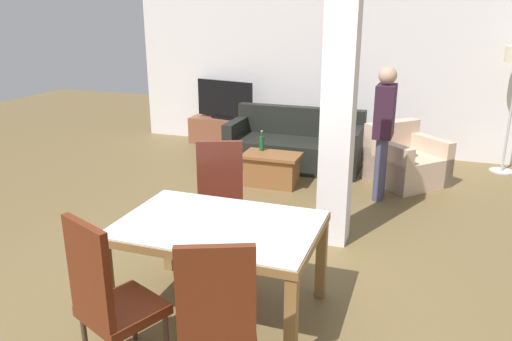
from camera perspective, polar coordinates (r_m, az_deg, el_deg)
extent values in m
plane|color=brown|center=(4.15, -4.07, -15.59)|extent=(18.00, 18.00, 0.00)
cube|color=silver|center=(8.40, 9.69, 11.33)|extent=(7.20, 0.06, 2.70)
cube|color=brown|center=(8.35, 9.13, 13.04)|extent=(0.44, 0.02, 0.36)
cube|color=#B26633|center=(8.33, 9.11, 13.04)|extent=(0.40, 0.01, 0.32)
cube|color=silver|center=(4.88, 9.43, 6.65)|extent=(0.30, 0.31, 2.70)
cube|color=olive|center=(3.41, -7.58, -9.72)|extent=(1.51, 0.06, 0.06)
cube|color=olive|center=(4.21, -1.70, -3.99)|extent=(1.51, 0.06, 0.06)
cube|color=olive|center=(4.12, -13.64, -5.01)|extent=(0.06, 0.91, 0.06)
cube|color=olive|center=(3.59, 6.46, -8.12)|extent=(0.06, 0.91, 0.06)
cube|color=silver|center=(3.78, -4.33, -6.06)|extent=(1.49, 1.01, 0.01)
cube|color=olive|center=(3.94, -16.66, -12.50)|extent=(0.08, 0.08, 0.69)
cube|color=olive|center=(3.40, 4.03, -17.04)|extent=(0.08, 0.08, 0.69)
cube|color=olive|center=(4.62, -10.00, -7.22)|extent=(0.08, 0.08, 0.69)
cube|color=olive|center=(4.17, 7.47, -10.01)|extent=(0.08, 0.08, 0.69)
cube|color=#582218|center=(4.73, -4.08, -5.33)|extent=(0.60, 0.60, 0.07)
cube|color=#582218|center=(4.79, -4.15, -0.40)|extent=(0.42, 0.21, 0.65)
cylinder|color=#462F23|center=(4.65, -1.67, -8.80)|extent=(0.04, 0.04, 0.39)
cylinder|color=#462F23|center=(4.66, -6.41, -8.87)|extent=(0.04, 0.04, 0.39)
cylinder|color=#462F23|center=(4.99, -1.80, -6.83)|extent=(0.04, 0.04, 0.39)
cylinder|color=#462F23|center=(5.00, -6.19, -6.90)|extent=(0.04, 0.04, 0.39)
cube|color=#582310|center=(3.18, -4.37, -18.00)|extent=(0.60, 0.60, 0.07)
cube|color=#582310|center=(2.81, -4.60, -14.51)|extent=(0.42, 0.21, 0.65)
cube|color=#5B2310|center=(3.48, -14.94, -15.15)|extent=(0.60, 0.60, 0.07)
cube|color=#5B2310|center=(3.21, -18.56, -11.01)|extent=(0.42, 0.22, 0.65)
cylinder|color=#462F23|center=(3.82, -13.82, -15.85)|extent=(0.04, 0.04, 0.39)
cylinder|color=#462F23|center=(3.56, -10.18, -18.37)|extent=(0.04, 0.04, 0.39)
cylinder|color=#462F23|center=(3.67, -18.95, -17.93)|extent=(0.04, 0.04, 0.39)
cube|color=black|center=(7.57, 4.35, 2.00)|extent=(1.99, 0.88, 0.42)
cube|color=black|center=(7.79, 5.10, 5.69)|extent=(1.99, 0.18, 0.44)
cube|color=black|center=(7.36, 11.28, 2.21)|extent=(0.16, 0.88, 0.66)
cube|color=black|center=(7.81, -2.14, 3.46)|extent=(0.16, 0.88, 0.66)
cube|color=beige|center=(7.12, 16.78, 0.15)|extent=(1.20, 1.20, 0.40)
cube|color=beige|center=(7.25, 15.26, 3.89)|extent=(0.72, 0.74, 0.40)
cube|color=beige|center=(7.34, 18.87, 1.36)|extent=(0.71, 0.69, 0.62)
cube|color=beige|center=(6.86, 14.71, 0.62)|extent=(0.71, 0.69, 0.62)
cube|color=brown|center=(6.68, 1.81, 1.74)|extent=(0.76, 0.47, 0.04)
cube|color=brown|center=(6.75, 1.80, -0.05)|extent=(0.68, 0.39, 0.40)
cylinder|color=#194C23|center=(6.82, 0.68, 3.11)|extent=(0.07, 0.07, 0.19)
cylinder|color=#194C23|center=(6.79, 0.68, 4.19)|extent=(0.03, 0.03, 0.07)
cylinder|color=#B7B7BC|center=(6.78, 0.68, 4.53)|extent=(0.03, 0.03, 0.01)
cube|color=brown|center=(8.86, -3.53, 4.52)|extent=(1.26, 0.40, 0.46)
cube|color=black|center=(8.81, -3.56, 6.05)|extent=(0.48, 0.29, 0.03)
cube|color=black|center=(8.75, -3.60, 8.17)|extent=(1.10, 0.28, 0.63)
cylinder|color=#B7B7BC|center=(8.20, 26.25, -0.05)|extent=(0.35, 0.35, 0.02)
cylinder|color=#B7B7BC|center=(8.02, 27.03, 5.35)|extent=(0.04, 0.04, 1.57)
cylinder|color=#43425D|center=(6.32, 13.93, 0.06)|extent=(0.13, 0.13, 0.80)
cylinder|color=#43425D|center=(6.48, 14.11, 0.49)|extent=(0.13, 0.13, 0.80)
cube|color=#32192B|center=(6.23, 14.52, 6.58)|extent=(0.23, 0.38, 0.63)
sphere|color=tan|center=(6.16, 14.83, 10.46)|extent=(0.22, 0.22, 0.22)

